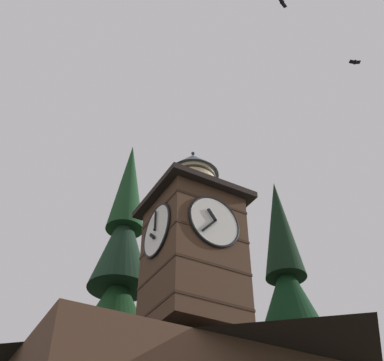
{
  "coord_description": "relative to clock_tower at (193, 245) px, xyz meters",
  "views": [
    {
      "loc": [
        8.76,
        12.85,
        1.3
      ],
      "look_at": [
        0.83,
        -1.16,
        14.22
      ],
      "focal_mm": 46.08,
      "sensor_mm": 36.0,
      "label": 1
    }
  ],
  "objects": [
    {
      "name": "flying_bird_high",
      "position": [
        -1.22,
        5.68,
        9.54
      ],
      "size": [
        0.69,
        0.43,
        0.13
      ],
      "color": "black"
    },
    {
      "name": "clock_tower",
      "position": [
        0.0,
        0.0,
        0.0
      ],
      "size": [
        3.72,
        3.72,
        8.29
      ],
      "color": "#4C3323",
      "rests_on": "building_main"
    },
    {
      "name": "flying_bird_low",
      "position": [
        -4.57,
        5.94,
        7.26
      ],
      "size": [
        0.5,
        0.34,
        0.13
      ],
      "color": "black"
    }
  ]
}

